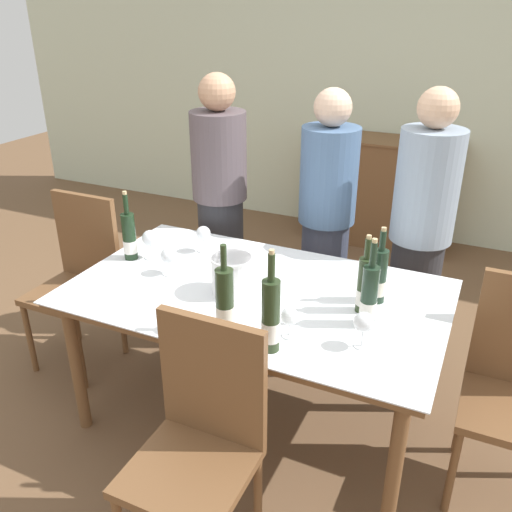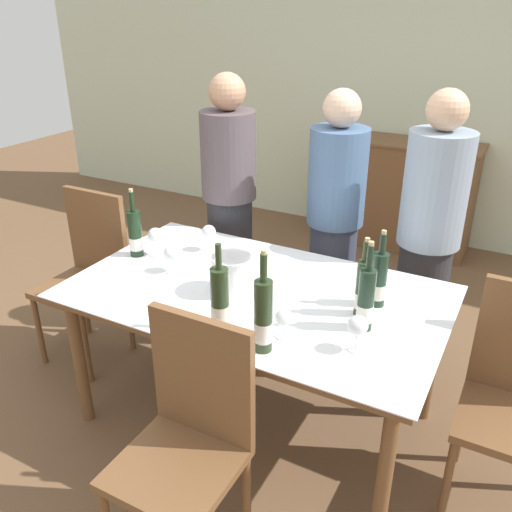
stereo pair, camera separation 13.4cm
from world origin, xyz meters
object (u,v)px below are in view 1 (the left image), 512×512
wine_glass_3 (150,239)px  person_guest_right (420,239)px  sideboard_cabinet (379,191)px  wine_glass_1 (169,257)px  wine_bottle_4 (379,277)px  chair_near_front (201,434)px  wine_bottle_2 (225,302)px  person_guest_left (326,224)px  person_host (220,209)px  wine_bottle_5 (364,286)px  wine_glass_0 (290,317)px  wine_glass_4 (203,234)px  wine_glass_2 (364,323)px  ice_bucket (232,274)px  wine_bottle_0 (271,317)px  wine_bottle_3 (369,297)px  dining_table (256,303)px  wine_bottle_1 (129,237)px  chair_left_end (80,271)px

wine_glass_3 → person_guest_right: bearing=29.6°
sideboard_cabinet → wine_glass_1: sideboard_cabinet is taller
wine_bottle_4 → chair_near_front: 1.02m
wine_bottle_2 → wine_glass_3: bearing=146.2°
person_guest_left → wine_bottle_4: bearing=-56.8°
wine_glass_3 → person_host: person_host is taller
person_guest_right → person_host: bearing=-177.1°
wine_bottle_5 → wine_glass_0: size_ratio=2.80×
wine_glass_4 → chair_near_front: bearing=-61.4°
wine_glass_2 → wine_bottle_2: bearing=-167.2°
sideboard_cabinet → ice_bucket: size_ratio=6.59×
wine_bottle_2 → person_guest_right: person_guest_right is taller
wine_bottle_4 → wine_glass_3: size_ratio=2.29×
ice_bucket → wine_glass_2: 0.68m
wine_bottle_0 → wine_bottle_3: wine_bottle_0 is taller
wine_bottle_2 → wine_bottle_5: wine_bottle_2 is taller
dining_table → wine_bottle_1: size_ratio=4.71×
wine_glass_2 → wine_glass_3: bearing=164.8°
wine_glass_4 → wine_bottle_2: bearing=-54.0°
wine_glass_2 → chair_near_front: bearing=-131.3°
wine_bottle_4 → chair_left_end: 1.72m
wine_glass_2 → wine_bottle_4: bearing=94.7°
wine_glass_4 → wine_bottle_5: bearing=-15.1°
wine_bottle_0 → person_guest_left: person_guest_left is taller
wine_glass_1 → chair_left_end: 0.76m
wine_bottle_5 → wine_bottle_0: bearing=-120.3°
wine_bottle_2 → wine_glass_2: (0.54, 0.12, -0.02)m
chair_near_front → person_guest_left: bearing=92.2°
wine_bottle_4 → wine_glass_4: (-0.97, 0.14, -0.02)m
wine_bottle_0 → chair_near_front: wine_bottle_0 is taller
wine_glass_2 → chair_left_end: bearing=169.3°
sideboard_cabinet → wine_glass_0: sideboard_cabinet is taller
wine_bottle_2 → wine_glass_1: wine_bottle_2 is taller
dining_table → wine_bottle_4: size_ratio=4.85×
wine_bottle_2 → chair_left_end: bearing=159.3°
wine_bottle_3 → wine_glass_2: 0.17m
wine_bottle_2 → wine_bottle_4: size_ratio=1.08×
wine_bottle_4 → wine_glass_1: wine_bottle_4 is taller
dining_table → wine_bottle_2: size_ratio=4.49×
wine_glass_0 → wine_glass_3: bearing=157.7°
wine_bottle_1 → wine_bottle_4: (1.27, 0.09, 0.00)m
person_host → person_guest_right: size_ratio=1.01×
wine_bottle_0 → wine_bottle_5: (0.25, 0.43, -0.02)m
sideboard_cabinet → wine_glass_3: bearing=-105.2°
wine_bottle_0 → wine_glass_0: wine_bottle_0 is taller
wine_glass_2 → wine_glass_4: (-1.00, 0.52, -0.01)m
wine_bottle_5 → person_guest_left: bearing=117.6°
wine_bottle_3 → wine_glass_4: wine_bottle_3 is taller
wine_bottle_4 → chair_left_end: bearing=-178.3°
person_guest_left → person_guest_right: person_guest_right is taller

